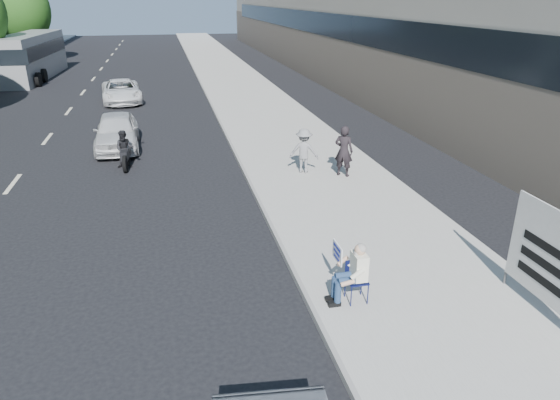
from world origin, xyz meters
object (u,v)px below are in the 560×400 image
object	(u,v)px
jogger	(304,151)
white_sedan_far	(121,91)
bus	(31,56)
pedestrian_woman	(344,151)
motorcycle	(125,151)
seated_protester	(352,270)
white_sedan_near	(117,131)

from	to	relation	value
jogger	white_sedan_far	xyz separation A→B (m)	(-7.19, 15.46, -0.28)
white_sedan_far	bus	distance (m)	13.78
pedestrian_woman	motorcycle	world-z (taller)	pedestrian_woman
motorcycle	white_sedan_far	bearing A→B (deg)	98.53
seated_protester	bus	xyz separation A→B (m)	(-13.36, 35.11, 0.76)
white_sedan_far	motorcycle	xyz separation A→B (m)	(0.95, -12.99, -0.03)
pedestrian_woman	bus	distance (m)	31.91
motorcycle	jogger	bearing A→B (deg)	-17.28
jogger	bus	distance (m)	30.75
white_sedan_far	motorcycle	bearing A→B (deg)	-91.90
seated_protester	white_sedan_near	distance (m)	14.37
seated_protester	jogger	distance (m)	8.13
seated_protester	motorcycle	size ratio (longest dim) A/B	0.64
pedestrian_woman	white_sedan_far	distance (m)	18.18
pedestrian_woman	jogger	bearing A→B (deg)	9.36
jogger	white_sedan_far	world-z (taller)	jogger
white_sedan_far	white_sedan_near	bearing A→B (deg)	-93.50
pedestrian_woman	bus	bearing A→B (deg)	-23.94
seated_protester	motorcycle	world-z (taller)	seated_protester
white_sedan_near	bus	bearing A→B (deg)	107.91
pedestrian_woman	bus	world-z (taller)	bus
jogger	pedestrian_woman	world-z (taller)	pedestrian_woman
jogger	motorcycle	world-z (taller)	jogger
jogger	bus	xyz separation A→B (m)	(-14.57, 27.07, 0.69)
white_sedan_near	bus	distance (m)	23.23
pedestrian_woman	bus	size ratio (longest dim) A/B	0.15
motorcycle	bus	distance (m)	25.98
white_sedan_far	jogger	bearing A→B (deg)	-71.14
white_sedan_far	bus	bearing A→B (deg)	116.33
jogger	white_sedan_near	size ratio (longest dim) A/B	0.37
pedestrian_woman	white_sedan_far	world-z (taller)	pedestrian_woman
seated_protester	bus	size ratio (longest dim) A/B	0.11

